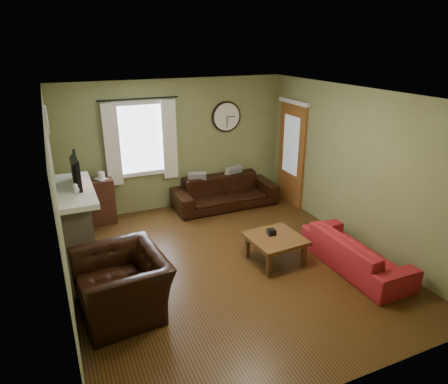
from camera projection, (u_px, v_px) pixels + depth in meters
name	position (u px, v px, depth m)	size (l,w,h in m)	color
floor	(228.00, 264.00, 6.25)	(4.60, 5.20, 0.00)	#40270F
ceiling	(229.00, 95.00, 5.32)	(4.60, 5.20, 0.00)	white
wall_left	(59.00, 212.00, 4.92)	(0.00, 5.20, 2.60)	olive
wall_right	(354.00, 167.00, 6.65)	(0.00, 5.20, 2.60)	olive
wall_back	(176.00, 145.00, 8.01)	(4.60, 0.00, 2.60)	olive
wall_front	(348.00, 277.00, 3.56)	(4.60, 0.00, 2.60)	olive
fireplace	(76.00, 226.00, 6.25)	(0.40, 1.40, 1.10)	tan
firebox	(91.00, 238.00, 6.41)	(0.04, 0.60, 0.55)	black
mantel	(73.00, 191.00, 6.05)	(0.58, 1.60, 0.08)	white
tv	(72.00, 174.00, 6.11)	(0.60, 0.08, 0.35)	black
tv_screen	(77.00, 170.00, 6.12)	(0.02, 0.62, 0.36)	#994C3F
medallion_left	(47.00, 123.00, 5.27)	(0.28, 0.28, 0.03)	white
medallion_mid	(47.00, 119.00, 5.57)	(0.28, 0.28, 0.03)	white
medallion_right	(46.00, 115.00, 5.87)	(0.28, 0.28, 0.03)	white
window_pane	(140.00, 139.00, 7.66)	(1.00, 0.02, 1.30)	silver
curtain_rod	(138.00, 99.00, 7.30)	(0.03, 0.03, 1.50)	black
curtain_left	(112.00, 146.00, 7.38)	(0.28, 0.04, 1.55)	silver
curtain_right	(170.00, 140.00, 7.80)	(0.28, 0.04, 1.55)	silver
wall_clock	(227.00, 117.00, 8.20)	(0.64, 0.06, 0.64)	white
door	(291.00, 154.00, 8.31)	(0.05, 0.90, 2.10)	brown
bookshelf	(95.00, 203.00, 7.45)	(0.73, 0.31, 0.87)	#3B1E14
book	(97.00, 176.00, 7.26)	(0.16, 0.22, 0.02)	#563519
sofa_brown	(225.00, 192.00, 8.32)	(2.14, 0.84, 0.62)	black
pillow_left	(233.00, 175.00, 8.59)	(0.40, 0.12, 0.40)	gray
pillow_right	(197.00, 181.00, 8.24)	(0.37, 0.11, 0.37)	gray
sofa_red	(356.00, 252.00, 6.06)	(1.85, 0.72, 0.54)	maroon
armchair	(122.00, 284.00, 5.05)	(1.19, 1.04, 0.78)	black
coffee_table	(275.00, 249.00, 6.26)	(0.79, 0.79, 0.42)	#563519
tissue_box	(271.00, 236.00, 6.26)	(0.12, 0.12, 0.09)	black
wine_glass_a	(77.00, 195.00, 5.49)	(0.07, 0.07, 0.21)	white
wine_glass_b	(76.00, 191.00, 5.64)	(0.07, 0.07, 0.21)	white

